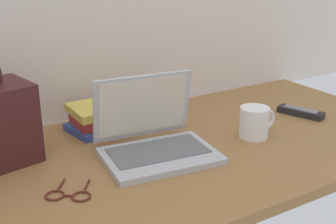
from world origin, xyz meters
TOP-DOWN VIEW (x-y plane):
  - desk at (0.00, 0.00)m, footprint 1.60×0.76m
  - laptop at (-0.09, 0.01)m, footprint 0.33×0.30m
  - coffee_mug at (0.24, -0.05)m, footprint 0.13×0.09m
  - remote_control_near at (0.51, 0.01)m, footprint 0.10×0.17m
  - eyeglasses at (-0.38, -0.10)m, footprint 0.13×0.14m
  - book_stack at (-0.15, 0.26)m, footprint 0.21×0.17m

SIDE VIEW (x-z plane):
  - desk at x=0.00m, z-range 0.00..0.03m
  - eyeglasses at x=-0.38m, z-range 0.03..0.04m
  - remote_control_near at x=0.51m, z-range 0.03..0.05m
  - book_stack at x=-0.15m, z-range 0.03..0.11m
  - laptop at x=-0.09m, z-range -0.03..0.18m
  - coffee_mug at x=0.24m, z-range 0.03..0.13m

